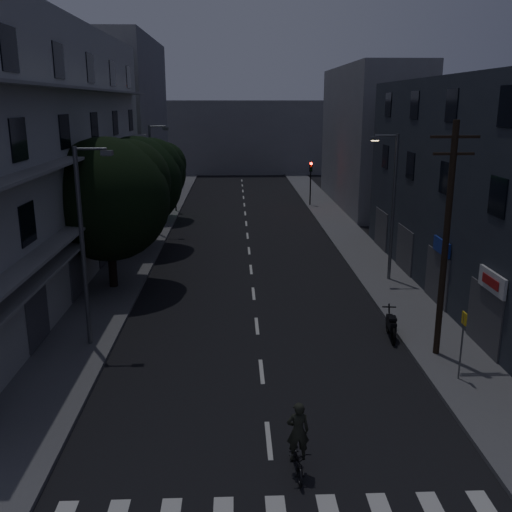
{
  "coord_description": "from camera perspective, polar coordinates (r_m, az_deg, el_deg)",
  "views": [
    {
      "loc": [
        -0.95,
        -12.95,
        9.74
      ],
      "look_at": [
        0.0,
        12.0,
        3.0
      ],
      "focal_mm": 40.0,
      "sensor_mm": 36.0,
      "label": 1
    }
  ],
  "objects": [
    {
      "name": "tree_far",
      "position": [
        48.84,
        -10.08,
        8.42
      ],
      "size": [
        5.29,
        5.29,
        6.54
      ],
      "color": "black",
      "rests_on": "sidewalk_left"
    },
    {
      "name": "building_left",
      "position": [
        32.97,
        -22.01,
        9.25
      ],
      "size": [
        7.0,
        36.0,
        14.0
      ],
      "color": "#A6A6A1",
      "rests_on": "ground"
    },
    {
      "name": "tree_mid",
      "position": [
        39.04,
        -11.79,
        7.57
      ],
      "size": [
        6.09,
        6.09,
        7.5
      ],
      "color": "black",
      "rests_on": "sidewalk_left"
    },
    {
      "name": "building_far_end",
      "position": [
        83.09,
        -1.55,
        11.83
      ],
      "size": [
        24.0,
        8.0,
        10.0
      ],
      "primitive_type": "cube",
      "color": "slate",
      "rests_on": "ground"
    },
    {
      "name": "sidewalk_right",
      "position": [
        40.06,
        10.07,
        0.91
      ],
      "size": [
        3.0,
        90.0,
        0.15
      ],
      "primitive_type": "cube",
      "color": "#565659",
      "rests_on": "ground"
    },
    {
      "name": "building_far_left",
      "position": [
        61.97,
        -12.79,
        13.14
      ],
      "size": [
        6.0,
        20.0,
        16.0
      ],
      "primitive_type": "cube",
      "color": "slate",
      "rests_on": "ground"
    },
    {
      "name": "tree_near",
      "position": [
        30.69,
        -14.46,
        5.97
      ],
      "size": [
        6.44,
        6.44,
        7.94
      ],
      "color": "black",
      "rests_on": "sidewalk_left"
    },
    {
      "name": "street_lamp_left_near",
      "position": [
        23.35,
        -16.75,
        1.74
      ],
      "size": [
        1.51,
        0.25,
        8.0
      ],
      "color": "#585A5F",
      "rests_on": "sidewalk_left"
    },
    {
      "name": "ground",
      "position": [
        39.19,
        -0.72,
        0.72
      ],
      "size": [
        160.0,
        160.0,
        0.0
      ],
      "primitive_type": "plane",
      "color": "black",
      "rests_on": "ground"
    },
    {
      "name": "street_lamp_left_far",
      "position": [
        43.61,
        -10.26,
        8.1
      ],
      "size": [
        1.51,
        0.25,
        8.0
      ],
      "color": "#585C60",
      "rests_on": "sidewalk_left"
    },
    {
      "name": "traffic_signal_far_left",
      "position": [
        52.44,
        -8.12,
        7.68
      ],
      "size": [
        0.28,
        0.37,
        4.1
      ],
      "color": "black",
      "rests_on": "sidewalk_left"
    },
    {
      "name": "lane_markings",
      "position": [
        45.27,
        -0.92,
        2.69
      ],
      "size": [
        0.15,
        60.5,
        0.01
      ],
      "color": "beige",
      "rests_on": "ground"
    },
    {
      "name": "sidewalk_left",
      "position": [
        39.71,
        -11.61,
        0.7
      ],
      "size": [
        3.0,
        90.0,
        0.15
      ],
      "primitive_type": "cube",
      "color": "#565659",
      "rests_on": "ground"
    },
    {
      "name": "motorcycle",
      "position": [
        25.11,
        13.35,
        -6.85
      ],
      "size": [
        0.6,
        2.08,
        1.33
      ],
      "rotation": [
        0.0,
        0.0,
        -0.1
      ],
      "color": "black",
      "rests_on": "ground"
    },
    {
      "name": "traffic_signal_far_right",
      "position": [
        55.2,
        5.5,
        8.13
      ],
      "size": [
        0.28,
        0.37,
        4.1
      ],
      "color": "black",
      "rests_on": "sidewalk_right"
    },
    {
      "name": "building_far_right",
      "position": [
        56.55,
        11.3,
        11.54
      ],
      "size": [
        6.0,
        20.0,
        13.0
      ],
      "primitive_type": "cube",
      "color": "slate",
      "rests_on": "ground"
    },
    {
      "name": "utility_pole",
      "position": [
        22.52,
        18.48,
        1.82
      ],
      "size": [
        1.8,
        0.24,
        9.0
      ],
      "color": "black",
      "rests_on": "sidewalk_right"
    },
    {
      "name": "building_right",
      "position": [
        30.19,
        23.36,
        5.79
      ],
      "size": [
        6.19,
        28.0,
        11.0
      ],
      "color": "#282D36",
      "rests_on": "ground"
    },
    {
      "name": "cyclist",
      "position": [
        16.22,
        4.17,
        -18.76
      ],
      "size": [
        0.66,
        1.7,
        2.12
      ],
      "rotation": [
        0.0,
        0.0,
        0.05
      ],
      "color": "black",
      "rests_on": "ground"
    },
    {
      "name": "bus_stop_sign",
      "position": [
        21.48,
        19.97,
        -7.29
      ],
      "size": [
        0.06,
        0.35,
        2.52
      ],
      "color": "#595B60",
      "rests_on": "sidewalk_right"
    },
    {
      "name": "street_lamp_right",
      "position": [
        31.93,
        13.39,
        5.43
      ],
      "size": [
        1.51,
        0.25,
        8.0
      ],
      "color": "#5C5E64",
      "rests_on": "sidewalk_right"
    }
  ]
}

